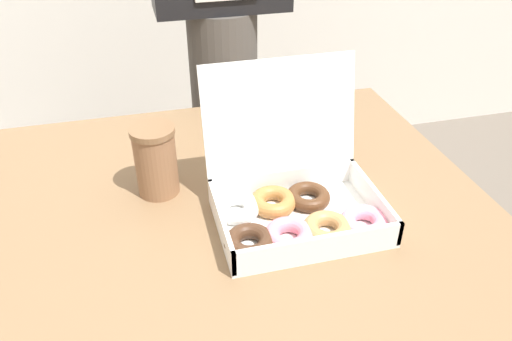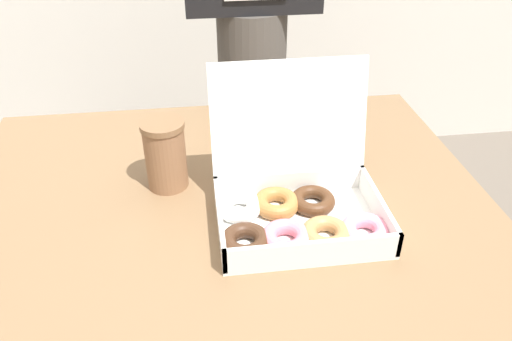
{
  "view_description": "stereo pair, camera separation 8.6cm",
  "coord_description": "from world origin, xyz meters",
  "views": [
    {
      "loc": [
        -0.12,
        -0.79,
        1.31
      ],
      "look_at": [
        0.06,
        -0.1,
        0.84
      ],
      "focal_mm": 35.0,
      "sensor_mm": 36.0,
      "label": 1
    },
    {
      "loc": [
        -0.04,
        -0.81,
        1.31
      ],
      "look_at": [
        0.06,
        -0.1,
        0.84
      ],
      "focal_mm": 35.0,
      "sensor_mm": 36.0,
      "label": 2
    }
  ],
  "objects": [
    {
      "name": "person_customer",
      "position": [
        0.14,
        0.63,
        0.93
      ],
      "size": [
        0.38,
        0.21,
        1.7
      ],
      "color": "#4C4742",
      "rests_on": "ground_plane"
    },
    {
      "name": "table",
      "position": [
        0.0,
        0.0,
        0.36
      ],
      "size": [
        1.08,
        0.87,
        0.71
      ],
      "color": "brown",
      "rests_on": "ground_plane"
    },
    {
      "name": "coffee_cup",
      "position": [
        -0.11,
        0.07,
        0.78
      ],
      "size": [
        0.09,
        0.09,
        0.15
      ],
      "color": "#8C6042",
      "rests_on": "table"
    },
    {
      "name": "donut_box",
      "position": [
        0.13,
        -0.09,
        0.75
      ],
      "size": [
        0.34,
        0.27,
        0.27
      ],
      "color": "white",
      "rests_on": "table"
    }
  ]
}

